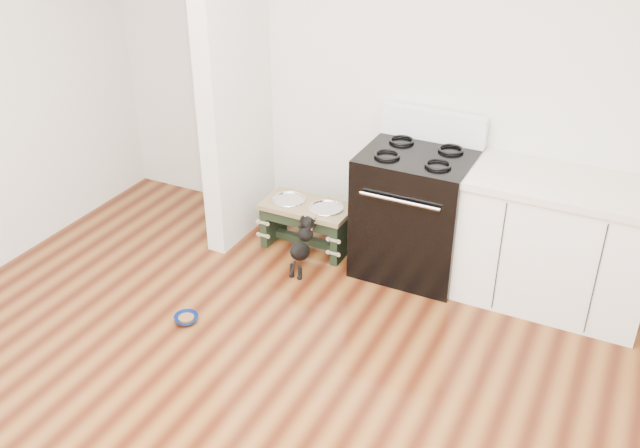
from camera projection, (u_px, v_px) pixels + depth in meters
The scene contains 7 objects.
room_shell at pixel (198, 177), 2.93m from camera, with size 5.00×5.00×5.00m.
partition_wall at pixel (234, 67), 5.16m from camera, with size 0.15×0.80×2.70m, color silver.
oven_range at pixel (415, 210), 5.08m from camera, with size 0.76×0.69×1.14m.
cabinet_run at pixel (555, 244), 4.73m from camera, with size 1.24×0.64×0.91m.
dog_feeder at pixel (307, 217), 5.43m from camera, with size 0.68×0.37×0.39m.
puppy at pixel (302, 244), 5.16m from camera, with size 0.12×0.35×0.42m.
floor_bowl at pixel (186, 319), 4.72m from camera, with size 0.19×0.19×0.05m.
Camera 1 is at (1.62, -2.15, 2.89)m, focal length 40.00 mm.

